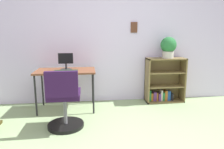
{
  "coord_description": "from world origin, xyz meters",
  "views": [
    {
      "loc": [
        -0.47,
        -1.88,
        1.34
      ],
      "look_at": [
        -0.07,
        1.5,
        0.66
      ],
      "focal_mm": 32.97,
      "sensor_mm": 36.0,
      "label": 1
    }
  ],
  "objects_px": {
    "desk": "(66,73)",
    "keyboard": "(66,71)",
    "potted_plant_on_shelf": "(168,47)",
    "office_chair": "(64,103)",
    "bookshelf_low": "(164,82)",
    "monitor": "(66,62)"
  },
  "relations": [
    {
      "from": "keyboard",
      "to": "office_chair",
      "type": "relative_size",
      "value": 0.45
    },
    {
      "from": "desk",
      "to": "keyboard",
      "type": "relative_size",
      "value": 2.61
    },
    {
      "from": "monitor",
      "to": "potted_plant_on_shelf",
      "type": "height_order",
      "value": "potted_plant_on_shelf"
    },
    {
      "from": "monitor",
      "to": "keyboard",
      "type": "xyz_separation_m",
      "value": [
        0.01,
        -0.16,
        -0.13
      ]
    },
    {
      "from": "monitor",
      "to": "bookshelf_low",
      "type": "xyz_separation_m",
      "value": [
        1.87,
        0.22,
        -0.46
      ]
    },
    {
      "from": "bookshelf_low",
      "to": "office_chair",
      "type": "bearing_deg",
      "value": -150.35
    },
    {
      "from": "office_chair",
      "to": "bookshelf_low",
      "type": "xyz_separation_m",
      "value": [
        1.83,
        1.04,
        0.01
      ]
    },
    {
      "from": "monitor",
      "to": "keyboard",
      "type": "relative_size",
      "value": 0.75
    },
    {
      "from": "desk",
      "to": "bookshelf_low",
      "type": "distance_m",
      "value": 1.91
    },
    {
      "from": "desk",
      "to": "potted_plant_on_shelf",
      "type": "bearing_deg",
      "value": 5.87
    },
    {
      "from": "office_chair",
      "to": "bookshelf_low",
      "type": "height_order",
      "value": "same"
    },
    {
      "from": "office_chair",
      "to": "potted_plant_on_shelf",
      "type": "height_order",
      "value": "potted_plant_on_shelf"
    },
    {
      "from": "keyboard",
      "to": "potted_plant_on_shelf",
      "type": "xyz_separation_m",
      "value": [
        1.89,
        0.32,
        0.37
      ]
    },
    {
      "from": "desk",
      "to": "monitor",
      "type": "distance_m",
      "value": 0.2
    },
    {
      "from": "bookshelf_low",
      "to": "potted_plant_on_shelf",
      "type": "height_order",
      "value": "potted_plant_on_shelf"
    },
    {
      "from": "office_chair",
      "to": "potted_plant_on_shelf",
      "type": "distance_m",
      "value": 2.23
    },
    {
      "from": "monitor",
      "to": "office_chair",
      "type": "xyz_separation_m",
      "value": [
        0.04,
        -0.82,
        -0.47
      ]
    },
    {
      "from": "office_chair",
      "to": "bookshelf_low",
      "type": "relative_size",
      "value": 1.0
    },
    {
      "from": "potted_plant_on_shelf",
      "to": "desk",
      "type": "bearing_deg",
      "value": -174.13
    },
    {
      "from": "desk",
      "to": "potted_plant_on_shelf",
      "type": "distance_m",
      "value": 1.97
    },
    {
      "from": "desk",
      "to": "keyboard",
      "type": "height_order",
      "value": "keyboard"
    },
    {
      "from": "keyboard",
      "to": "potted_plant_on_shelf",
      "type": "height_order",
      "value": "potted_plant_on_shelf"
    }
  ]
}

